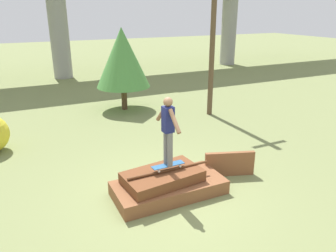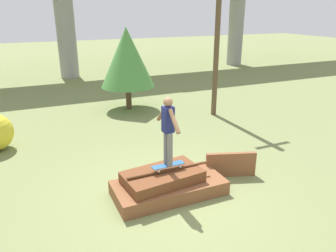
{
  "view_description": "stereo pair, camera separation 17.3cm",
  "coord_description": "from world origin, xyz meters",
  "px_view_note": "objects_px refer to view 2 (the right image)",
  "views": [
    {
      "loc": [
        -2.83,
        -5.87,
        3.98
      ],
      "look_at": [
        -0.01,
        0.03,
        1.64
      ],
      "focal_mm": 35.0,
      "sensor_mm": 36.0,
      "label": 1
    },
    {
      "loc": [
        -2.67,
        -5.94,
        3.98
      ],
      "look_at": [
        -0.01,
        0.03,
        1.64
      ],
      "focal_mm": 35.0,
      "sensor_mm": 36.0,
      "label": 2
    }
  ],
  "objects_px": {
    "skater": "(168,127)",
    "tree_behind_left": "(127,58)",
    "utility_pole": "(217,30)",
    "skateboard": "(168,165)"
  },
  "relations": [
    {
      "from": "utility_pole",
      "to": "tree_behind_left",
      "type": "distance_m",
      "value": 3.72
    },
    {
      "from": "skateboard",
      "to": "tree_behind_left",
      "type": "height_order",
      "value": "tree_behind_left"
    },
    {
      "from": "utility_pole",
      "to": "tree_behind_left",
      "type": "height_order",
      "value": "utility_pole"
    },
    {
      "from": "skater",
      "to": "tree_behind_left",
      "type": "relative_size",
      "value": 0.46
    },
    {
      "from": "skater",
      "to": "utility_pole",
      "type": "height_order",
      "value": "utility_pole"
    },
    {
      "from": "utility_pole",
      "to": "tree_behind_left",
      "type": "xyz_separation_m",
      "value": [
        -2.85,
        2.12,
        -1.1
      ]
    },
    {
      "from": "skater",
      "to": "tree_behind_left",
      "type": "bearing_deg",
      "value": 79.67
    },
    {
      "from": "skateboard",
      "to": "utility_pole",
      "type": "xyz_separation_m",
      "value": [
        4.09,
        4.71,
        2.53
      ]
    },
    {
      "from": "skater",
      "to": "utility_pole",
      "type": "relative_size",
      "value": 0.25
    },
    {
      "from": "skater",
      "to": "utility_pole",
      "type": "bearing_deg",
      "value": 48.98
    }
  ]
}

